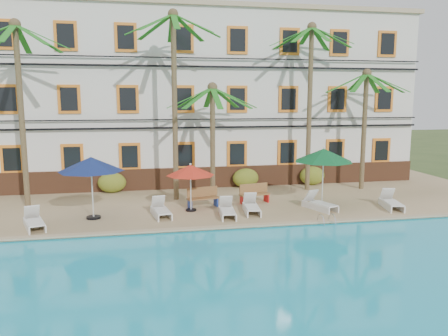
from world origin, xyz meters
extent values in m
plane|color=#384C23|center=(0.00, 0.00, 0.00)|extent=(100.00, 100.00, 0.00)
cube|color=tan|center=(0.00, 5.00, 0.12)|extent=(30.00, 12.00, 0.25)
cube|color=#1BAACD|center=(0.00, -7.00, 0.10)|extent=(26.00, 12.00, 0.20)
cube|color=tan|center=(0.00, -0.90, 0.28)|extent=(30.00, 0.35, 0.06)
cube|color=silver|center=(0.00, 10.00, 5.25)|extent=(25.00, 6.00, 10.00)
cube|color=brown|center=(0.00, 6.94, 0.85)|extent=(25.00, 0.12, 1.20)
cube|color=tan|center=(0.00, 10.00, 10.35)|extent=(25.40, 6.40, 0.25)
cube|color=orange|center=(-10.50, 6.95, 2.15)|extent=(1.15, 0.10, 1.50)
cube|color=black|center=(-10.50, 6.90, 2.15)|extent=(0.85, 0.04, 1.20)
cube|color=orange|center=(-7.50, 6.95, 2.15)|extent=(1.15, 0.10, 1.50)
cube|color=black|center=(-7.50, 6.90, 2.15)|extent=(0.85, 0.04, 1.20)
cube|color=orange|center=(-4.50, 6.95, 2.15)|extent=(1.15, 0.10, 1.50)
cube|color=black|center=(-4.50, 6.90, 2.15)|extent=(0.85, 0.04, 1.20)
cube|color=orange|center=(-1.50, 6.95, 2.15)|extent=(1.15, 0.10, 1.50)
cube|color=black|center=(-1.50, 6.90, 2.15)|extent=(0.85, 0.04, 1.20)
cube|color=orange|center=(1.50, 6.95, 2.15)|extent=(1.15, 0.10, 1.50)
cube|color=black|center=(1.50, 6.90, 2.15)|extent=(0.85, 0.04, 1.20)
cube|color=orange|center=(4.50, 6.95, 2.15)|extent=(1.15, 0.10, 1.50)
cube|color=black|center=(4.50, 6.90, 2.15)|extent=(0.85, 0.04, 1.20)
cube|color=orange|center=(7.50, 6.95, 2.15)|extent=(1.15, 0.10, 1.50)
cube|color=black|center=(7.50, 6.90, 2.15)|extent=(0.85, 0.04, 1.20)
cube|color=orange|center=(10.50, 6.95, 2.15)|extent=(1.15, 0.10, 1.50)
cube|color=black|center=(10.50, 6.90, 2.15)|extent=(0.85, 0.04, 1.20)
cube|color=orange|center=(-10.50, 6.95, 5.25)|extent=(1.15, 0.10, 1.50)
cube|color=black|center=(-10.50, 6.90, 5.25)|extent=(0.85, 0.04, 1.20)
cube|color=orange|center=(-7.50, 6.95, 5.25)|extent=(1.15, 0.10, 1.50)
cube|color=black|center=(-7.50, 6.90, 5.25)|extent=(0.85, 0.04, 1.20)
cube|color=orange|center=(-4.50, 6.95, 5.25)|extent=(1.15, 0.10, 1.50)
cube|color=black|center=(-4.50, 6.90, 5.25)|extent=(0.85, 0.04, 1.20)
cube|color=orange|center=(-1.50, 6.95, 5.25)|extent=(1.15, 0.10, 1.50)
cube|color=black|center=(-1.50, 6.90, 5.25)|extent=(0.85, 0.04, 1.20)
cube|color=orange|center=(1.50, 6.95, 5.25)|extent=(1.15, 0.10, 1.50)
cube|color=black|center=(1.50, 6.90, 5.25)|extent=(0.85, 0.04, 1.20)
cube|color=orange|center=(4.50, 6.95, 5.25)|extent=(1.15, 0.10, 1.50)
cube|color=black|center=(4.50, 6.90, 5.25)|extent=(0.85, 0.04, 1.20)
cube|color=orange|center=(7.50, 6.95, 5.25)|extent=(1.15, 0.10, 1.50)
cube|color=black|center=(7.50, 6.90, 5.25)|extent=(0.85, 0.04, 1.20)
cube|color=orange|center=(10.50, 6.95, 5.25)|extent=(1.15, 0.10, 1.50)
cube|color=black|center=(10.50, 6.90, 5.25)|extent=(0.85, 0.04, 1.20)
cube|color=orange|center=(-10.50, 6.95, 8.45)|extent=(1.15, 0.10, 1.50)
cube|color=black|center=(-10.50, 6.90, 8.45)|extent=(0.85, 0.04, 1.20)
cube|color=orange|center=(-7.50, 6.95, 8.45)|extent=(1.15, 0.10, 1.50)
cube|color=black|center=(-7.50, 6.90, 8.45)|extent=(0.85, 0.04, 1.20)
cube|color=orange|center=(-4.50, 6.95, 8.45)|extent=(1.15, 0.10, 1.50)
cube|color=black|center=(-4.50, 6.90, 8.45)|extent=(0.85, 0.04, 1.20)
cube|color=orange|center=(-1.50, 6.95, 8.45)|extent=(1.15, 0.10, 1.50)
cube|color=black|center=(-1.50, 6.90, 8.45)|extent=(0.85, 0.04, 1.20)
cube|color=orange|center=(1.50, 6.95, 8.45)|extent=(1.15, 0.10, 1.50)
cube|color=black|center=(1.50, 6.90, 8.45)|extent=(0.85, 0.04, 1.20)
cube|color=orange|center=(4.50, 6.95, 8.45)|extent=(1.15, 0.10, 1.50)
cube|color=black|center=(4.50, 6.90, 8.45)|extent=(0.85, 0.04, 1.20)
cube|color=orange|center=(7.50, 6.95, 8.45)|extent=(1.15, 0.10, 1.50)
cube|color=black|center=(7.50, 6.90, 8.45)|extent=(0.85, 0.04, 1.20)
cube|color=orange|center=(10.50, 6.95, 8.45)|extent=(1.15, 0.10, 1.50)
cube|color=black|center=(10.50, 6.90, 8.45)|extent=(0.85, 0.04, 1.20)
cube|color=black|center=(0.00, 6.80, 3.70)|extent=(25.00, 0.08, 0.10)
cube|color=black|center=(0.00, 6.80, 4.15)|extent=(25.00, 0.08, 0.06)
cube|color=black|center=(0.00, 6.80, 7.00)|extent=(25.00, 0.08, 0.10)
cube|color=black|center=(0.00, 6.80, 7.45)|extent=(25.00, 0.08, 0.06)
cylinder|color=brown|center=(-9.11, 3.83, 4.37)|extent=(0.26, 0.26, 8.23)
sphere|color=brown|center=(-9.11, 3.83, 8.48)|extent=(0.50, 0.50, 0.50)
cube|color=#1B711A|center=(-9.11, 4.97, 7.97)|extent=(0.28, 2.29, 1.05)
cube|color=#1B711A|center=(-9.92, 4.64, 7.97)|extent=(1.82, 1.82, 1.05)
cube|color=#1B711A|center=(-9.11, 2.69, 7.97)|extent=(0.28, 2.29, 1.05)
cube|color=#1B711A|center=(-8.31, 3.03, 7.97)|extent=(1.82, 1.82, 1.05)
cube|color=#1B711A|center=(-7.97, 3.83, 7.97)|extent=(2.29, 0.28, 1.05)
cube|color=#1B711A|center=(-8.31, 4.64, 7.97)|extent=(1.82, 1.82, 1.05)
cylinder|color=brown|center=(-2.20, 4.39, 4.75)|extent=(0.26, 0.26, 9.00)
sphere|color=brown|center=(-2.20, 4.39, 9.25)|extent=(0.50, 0.50, 0.50)
cube|color=#1B711A|center=(-2.20, 5.53, 8.74)|extent=(0.28, 2.29, 1.05)
cube|color=#1B711A|center=(-3.01, 5.20, 8.74)|extent=(1.82, 1.82, 1.05)
cube|color=#1B711A|center=(-3.34, 4.39, 8.74)|extent=(2.29, 0.28, 1.05)
cube|color=#1B711A|center=(-3.01, 3.59, 8.74)|extent=(1.82, 1.82, 1.05)
cube|color=#1B711A|center=(-2.20, 3.25, 8.74)|extent=(0.28, 2.29, 1.05)
cube|color=#1B711A|center=(-1.39, 3.59, 8.74)|extent=(1.82, 1.82, 1.05)
cube|color=#1B711A|center=(-1.06, 4.39, 8.74)|extent=(2.29, 0.28, 1.05)
cube|color=#1B711A|center=(-1.39, 5.20, 8.74)|extent=(1.82, 1.82, 1.05)
cylinder|color=brown|center=(-0.29, 4.59, 3.04)|extent=(0.26, 0.26, 5.59)
sphere|color=brown|center=(-0.29, 4.59, 5.84)|extent=(0.50, 0.50, 0.50)
cube|color=#1B711A|center=(-0.29, 5.73, 5.33)|extent=(0.28, 2.29, 1.05)
cube|color=#1B711A|center=(-1.10, 5.40, 5.33)|extent=(1.82, 1.82, 1.05)
cube|color=#1B711A|center=(-1.43, 4.59, 5.33)|extent=(2.29, 0.28, 1.05)
cube|color=#1B711A|center=(-1.10, 3.78, 5.33)|extent=(1.82, 1.82, 1.05)
cube|color=#1B711A|center=(-0.29, 3.45, 5.33)|extent=(0.28, 2.29, 1.05)
cube|color=#1B711A|center=(0.51, 3.78, 5.33)|extent=(1.82, 1.82, 1.05)
cube|color=#1B711A|center=(0.85, 4.59, 5.33)|extent=(2.29, 0.28, 1.05)
cube|color=#1B711A|center=(0.51, 5.40, 5.33)|extent=(1.82, 1.82, 1.05)
cylinder|color=brown|center=(5.19, 5.43, 4.64)|extent=(0.26, 0.26, 8.78)
sphere|color=brown|center=(5.19, 5.43, 9.03)|extent=(0.50, 0.50, 0.50)
cube|color=#1B711A|center=(5.19, 6.57, 8.52)|extent=(0.28, 2.29, 1.05)
cube|color=#1B711A|center=(4.38, 6.23, 8.52)|extent=(1.82, 1.82, 1.05)
cube|color=#1B711A|center=(4.05, 5.43, 8.52)|extent=(2.29, 0.28, 1.05)
cube|color=#1B711A|center=(4.38, 4.62, 8.52)|extent=(1.82, 1.82, 1.05)
cube|color=#1B711A|center=(5.19, 4.29, 8.52)|extent=(0.28, 2.29, 1.05)
cube|color=#1B711A|center=(6.00, 4.62, 8.52)|extent=(1.82, 1.82, 1.05)
cube|color=#1B711A|center=(6.33, 5.43, 8.52)|extent=(2.29, 0.28, 1.05)
cube|color=#1B711A|center=(6.00, 6.23, 8.52)|extent=(1.82, 1.82, 1.05)
cylinder|color=brown|center=(8.30, 5.11, 3.44)|extent=(0.26, 0.26, 6.39)
sphere|color=brown|center=(8.30, 5.11, 6.64)|extent=(0.50, 0.50, 0.50)
cube|color=#1B711A|center=(8.30, 6.25, 6.12)|extent=(0.28, 2.29, 1.05)
cube|color=#1B711A|center=(7.50, 5.92, 6.12)|extent=(1.82, 1.82, 1.05)
cube|color=#1B711A|center=(7.16, 5.11, 6.12)|extent=(2.29, 0.28, 1.05)
cube|color=#1B711A|center=(7.50, 4.30, 6.12)|extent=(1.82, 1.82, 1.05)
cube|color=#1B711A|center=(8.30, 3.97, 6.12)|extent=(0.28, 2.29, 1.05)
cube|color=#1B711A|center=(9.11, 4.30, 6.12)|extent=(1.82, 1.82, 1.05)
cube|color=#1B711A|center=(9.44, 5.11, 6.12)|extent=(2.29, 0.28, 1.05)
cube|color=#1B711A|center=(9.11, 5.92, 6.12)|extent=(1.82, 1.82, 1.05)
ellipsoid|color=#1E5A19|center=(-5.48, 6.60, 0.80)|extent=(1.50, 0.90, 1.10)
ellipsoid|color=#1E5A19|center=(1.93, 6.60, 0.80)|extent=(1.50, 0.90, 1.10)
ellipsoid|color=#1E5A19|center=(5.95, 6.60, 0.80)|extent=(1.50, 0.90, 1.10)
cylinder|color=black|center=(-5.94, 1.45, 0.29)|extent=(0.61, 0.61, 0.09)
cylinder|color=silver|center=(-5.94, 1.45, 1.55)|extent=(0.06, 0.06, 2.61)
cone|color=navy|center=(-5.94, 1.45, 2.58)|extent=(2.71, 2.71, 0.60)
sphere|color=silver|center=(-5.94, 1.45, 2.91)|extent=(0.10, 0.10, 0.10)
cylinder|color=black|center=(-1.73, 1.95, 0.28)|extent=(0.49, 0.49, 0.07)
cylinder|color=silver|center=(-1.73, 1.95, 1.30)|extent=(0.06, 0.06, 2.09)
cone|color=red|center=(-1.73, 1.95, 2.12)|extent=(2.18, 2.18, 0.48)
sphere|color=silver|center=(-1.73, 1.95, 2.39)|extent=(0.10, 0.10, 0.10)
cylinder|color=black|center=(4.56, 1.91, 0.29)|extent=(0.62, 0.62, 0.09)
cylinder|color=silver|center=(4.56, 1.91, 1.59)|extent=(0.06, 0.06, 2.68)
cone|color=#0C5528|center=(4.56, 1.91, 2.65)|extent=(2.79, 2.79, 0.61)
sphere|color=silver|center=(4.56, 1.91, 2.98)|extent=(0.10, 0.10, 0.10)
cube|color=silver|center=(-7.98, 0.16, 0.55)|extent=(0.95, 1.36, 0.06)
cube|color=silver|center=(-8.27, 0.96, 0.77)|extent=(0.69, 0.62, 0.62)
cube|color=silver|center=(-8.33, 0.28, 0.39)|extent=(0.65, 1.67, 0.29)
cube|color=silver|center=(-7.80, 0.48, 0.39)|extent=(0.65, 1.67, 0.29)
cube|color=silver|center=(-3.07, 1.00, 0.55)|extent=(0.76, 1.31, 0.06)
cube|color=silver|center=(-3.20, 1.84, 0.77)|extent=(0.63, 0.54, 0.62)
cube|color=silver|center=(-3.39, 1.19, 0.39)|extent=(0.33, 1.74, 0.28)
cube|color=silver|center=(-2.83, 1.28, 0.39)|extent=(0.33, 1.74, 0.28)
cube|color=silver|center=(-0.32, 0.45, 0.55)|extent=(0.66, 1.26, 0.06)
cube|color=silver|center=(-0.25, 1.29, 0.76)|extent=(0.60, 0.49, 0.61)
cube|color=silver|center=(-0.58, 0.71, 0.39)|extent=(0.20, 1.73, 0.28)
cube|color=silver|center=(-0.02, 0.66, 0.39)|extent=(0.20, 1.73, 0.28)
cube|color=silver|center=(0.86, 0.86, 0.55)|extent=(0.70, 1.29, 0.06)
cube|color=silver|center=(0.95, 1.71, 0.77)|extent=(0.62, 0.51, 0.62)
cube|color=silver|center=(0.60, 1.12, 0.39)|extent=(0.25, 1.75, 0.29)
cube|color=silver|center=(1.17, 1.06, 0.39)|extent=(0.25, 1.75, 0.29)
cube|color=silver|center=(4.19, 0.85, 0.56)|extent=(0.99, 1.38, 0.06)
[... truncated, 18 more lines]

